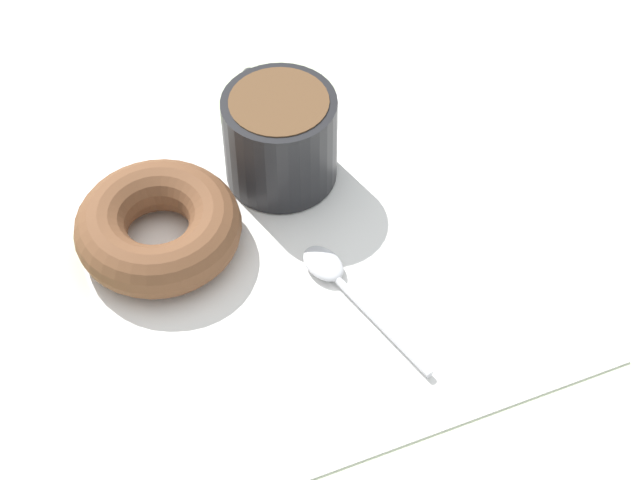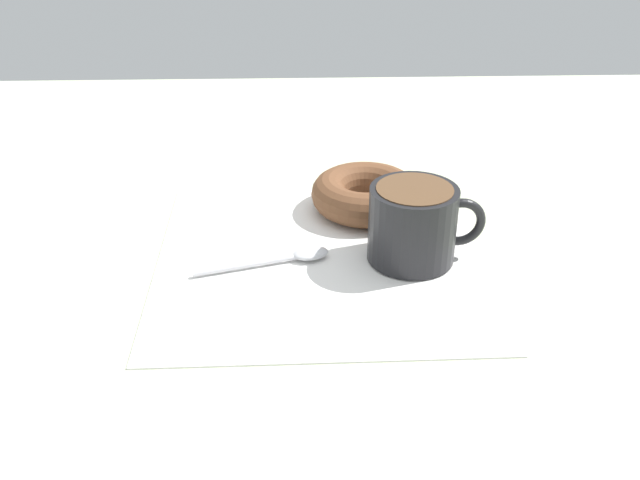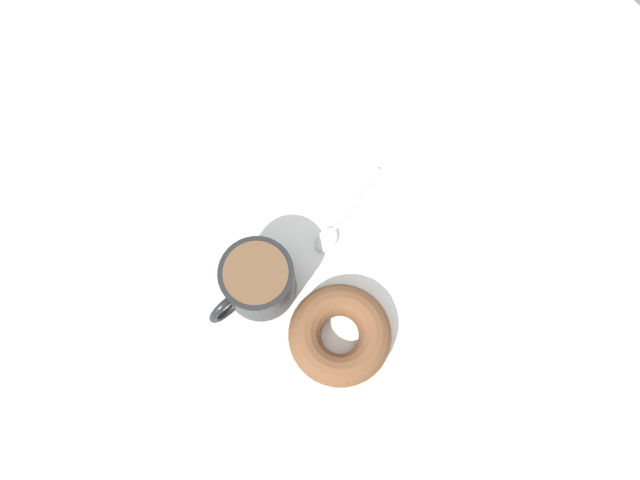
% 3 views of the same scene
% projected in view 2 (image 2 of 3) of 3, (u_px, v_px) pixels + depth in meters
% --- Properties ---
extents(ground_plane, '(1.20, 1.20, 0.02)m').
position_uv_depth(ground_plane, '(346.00, 260.00, 0.73)').
color(ground_plane, beige).
extents(napkin, '(0.33, 0.33, 0.00)m').
position_uv_depth(napkin, '(320.00, 259.00, 0.71)').
color(napkin, white).
rests_on(napkin, ground_plane).
extents(coffee_cup, '(0.12, 0.09, 0.08)m').
position_uv_depth(coffee_cup, '(414.00, 222.00, 0.69)').
color(coffee_cup, black).
rests_on(coffee_cup, napkin).
extents(donut, '(0.12, 0.12, 0.04)m').
position_uv_depth(donut, '(366.00, 194.00, 0.79)').
color(donut, brown).
rests_on(donut, napkin).
extents(spoon, '(0.13, 0.05, 0.01)m').
position_uv_depth(spoon, '(292.00, 257.00, 0.70)').
color(spoon, silver).
rests_on(spoon, napkin).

